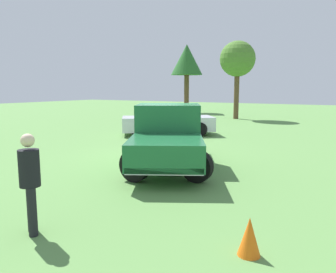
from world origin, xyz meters
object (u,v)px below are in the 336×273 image
sedan_near (167,121)px  tree_back_left (237,60)px  person_bystander (30,179)px  pickup_truck (168,134)px  traffic_cone (249,236)px  tree_far_center (187,61)px

sedan_near → tree_back_left: 10.65m
sedan_near → person_bystander: 11.42m
pickup_truck → traffic_cone: pickup_truck is taller
pickup_truck → traffic_cone: 5.51m
pickup_truck → sedan_near: size_ratio=1.15×
traffic_cone → tree_back_left: bearing=-71.0°
tree_far_center → traffic_cone: bearing=118.7°
person_bystander → tree_back_left: size_ratio=0.28×
pickup_truck → tree_far_center: bearing=177.5°
sedan_near → tree_back_left: (-0.19, -10.01, 3.64)m
sedan_near → tree_back_left: tree_back_left is taller
person_bystander → traffic_cone: bearing=-38.0°
sedan_near → pickup_truck: bearing=-95.7°
pickup_truck → sedan_near: (3.34, -5.66, -0.25)m
traffic_cone → pickup_truck: bearing=-48.2°
pickup_truck → tree_back_left: bearing=163.5°
tree_back_left → person_bystander: bearing=99.8°
pickup_truck → tree_far_center: 22.02m
tree_far_center → traffic_cone: tree_far_center is taller
pickup_truck → tree_far_center: size_ratio=0.84×
sedan_near → traffic_cone: bearing=-90.6°
tree_back_left → traffic_cone: (-6.80, 19.75, -4.06)m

